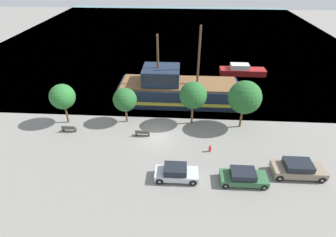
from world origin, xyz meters
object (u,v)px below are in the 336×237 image
Objects in this scene: parked_car_curb_front at (243,177)px; parked_car_curb_mid at (176,173)px; bench_promenade_east at (142,133)px; fire_hydrant at (210,148)px; bench_promenade_west at (69,129)px; parked_car_curb_rear at (298,169)px; pirate_ship at (177,90)px; moored_boat_dockside at (242,71)px.

parked_car_curb_mid is (-6.12, 0.12, 0.04)m from parked_car_curb_front.
parked_car_curb_mid is 2.46× the size of bench_promenade_east.
bench_promenade_west is (-16.28, 2.66, 0.02)m from fire_hydrant.
parked_car_curb_front is at bearing -57.92° from fire_hydrant.
bench_promenade_east is at bearing 161.04° from parked_car_curb_rear.
pirate_ship is at bearing 109.32° from fire_hydrant.
parked_car_curb_rear is at bearing 13.44° from parked_car_curb_front.
fire_hydrant is 7.88m from bench_promenade_east.
bench_promenade_east is at bearing -113.62° from pirate_ship.
parked_car_curb_rear reaches higher than fire_hydrant.
pirate_ship reaches higher than fire_hydrant.
pirate_ship is at bearing -136.30° from moored_boat_dockside.
pirate_ship reaches higher than parked_car_curb_front.
fire_hydrant is at bearing 50.19° from parked_car_curb_mid.
parked_car_curb_mid is 7.64m from bench_promenade_east.
fire_hydrant is (3.80, -10.84, -1.42)m from pirate_ship.
bench_promenade_west is at bearing 177.78° from bench_promenade_east.
bench_promenade_east and bench_promenade_west have the same top height.
moored_boat_dockside is at bearing 67.58° from parked_car_curb_mid.
parked_car_curb_front is 2.60× the size of bench_promenade_east.
parked_car_curb_mid is at bearing -129.81° from fire_hydrant.
pirate_ship reaches higher than parked_car_curb_mid.
parked_car_curb_mid reaches higher than parked_car_curb_front.
fire_hydrant is 16.49m from bench_promenade_west.
parked_car_curb_rear is (5.27, 1.26, 0.10)m from parked_car_curb_front.
parked_car_curb_mid is 2.48× the size of bench_promenade_west.
parked_car_curb_front is 5.04m from fire_hydrant.
bench_promenade_west is at bearing -146.74° from pirate_ship.
moored_boat_dockside reaches higher than bench_promenade_west.
bench_promenade_west is (-12.48, -8.18, -1.40)m from pirate_ship.
parked_car_curb_rear is (11.39, 1.14, 0.05)m from parked_car_curb_mid.
pirate_ship is at bearing 66.38° from bench_promenade_east.
bench_promenade_east is (-7.53, 2.32, 0.02)m from fire_hydrant.
moored_boat_dockside is at bearing 80.36° from parked_car_curb_front.
pirate_ship is 18.18m from parked_car_curb_rear.
bench_promenade_east is at bearing 122.28° from parked_car_curb_mid.
parked_car_curb_rear is 24.88m from bench_promenade_west.
parked_car_curb_front reaches higher than bench_promenade_east.
parked_car_curb_rear is at bearing -20.69° from fire_hydrant.
moored_boat_dockside is at bearing 38.48° from bench_promenade_west.
moored_boat_dockside is 22.28m from fire_hydrant.
parked_car_curb_mid reaches higher than fire_hydrant.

